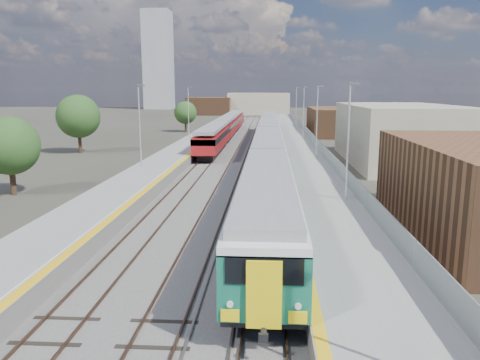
# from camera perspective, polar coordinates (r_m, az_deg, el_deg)

# --- Properties ---
(ground) EXTENTS (320.00, 320.00, 0.00)m
(ground) POSITION_cam_1_polar(r_m,az_deg,el_deg) (58.61, 2.00, 3.06)
(ground) COLOR #47443A
(ground) RESTS_ON ground
(ballast_bed) EXTENTS (10.50, 155.00, 0.06)m
(ballast_bed) POSITION_cam_1_polar(r_m,az_deg,el_deg) (61.18, -0.04, 3.42)
(ballast_bed) COLOR #565451
(ballast_bed) RESTS_ON ground
(tracks) EXTENTS (8.96, 160.00, 0.17)m
(tracks) POSITION_cam_1_polar(r_m,az_deg,el_deg) (62.79, 0.60, 3.69)
(tracks) COLOR #4C3323
(tracks) RESTS_ON ground
(platform_right) EXTENTS (4.70, 155.00, 8.52)m
(platform_right) POSITION_cam_1_polar(r_m,az_deg,el_deg) (61.10, 7.04, 3.81)
(platform_right) COLOR slate
(platform_right) RESTS_ON ground
(platform_left) EXTENTS (4.30, 155.00, 8.52)m
(platform_left) POSITION_cam_1_polar(r_m,az_deg,el_deg) (61.91, -6.35, 3.90)
(platform_left) COLOR slate
(platform_left) RESTS_ON ground
(buildings) EXTENTS (72.00, 185.50, 40.00)m
(buildings) POSITION_cam_1_polar(r_m,az_deg,el_deg) (147.97, -4.15, 11.95)
(buildings) COLOR brown
(buildings) RESTS_ON ground
(green_train) EXTENTS (2.92, 81.30, 3.22)m
(green_train) POSITION_cam_1_polar(r_m,az_deg,el_deg) (53.96, 3.48, 4.78)
(green_train) COLOR black
(green_train) RESTS_ON ground
(red_train) EXTENTS (2.73, 55.44, 3.45)m
(red_train) POSITION_cam_1_polar(r_m,az_deg,el_deg) (77.86, -1.65, 6.52)
(red_train) COLOR black
(red_train) RESTS_ON ground
(tree_a) EXTENTS (4.49, 4.49, 6.09)m
(tree_a) POSITION_cam_1_polar(r_m,az_deg,el_deg) (39.88, -26.27, 3.76)
(tree_a) COLOR #382619
(tree_a) RESTS_ON ground
(tree_b) EXTENTS (5.50, 5.50, 7.45)m
(tree_b) POSITION_cam_1_polar(r_m,az_deg,el_deg) (63.56, -19.12, 7.33)
(tree_b) COLOR #382619
(tree_b) RESTS_ON ground
(tree_c) EXTENTS (4.33, 4.33, 5.87)m
(tree_c) POSITION_cam_1_polar(r_m,az_deg,el_deg) (91.34, -6.66, 8.15)
(tree_c) COLOR #382619
(tree_c) RESTS_ON ground
(tree_d) EXTENTS (4.65, 4.65, 6.30)m
(tree_d) POSITION_cam_1_polar(r_m,az_deg,el_deg) (73.86, 18.26, 7.24)
(tree_d) COLOR #382619
(tree_d) RESTS_ON ground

